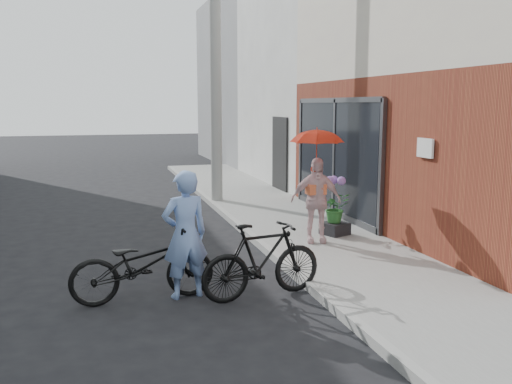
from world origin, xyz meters
name	(u,v)px	position (x,y,z in m)	size (l,w,h in m)	color
ground	(232,283)	(0.00, 0.00, 0.00)	(80.00, 80.00, 0.00)	black
sidewalk	(315,236)	(2.10, 2.00, 0.06)	(2.20, 24.00, 0.12)	gray
curb	(256,240)	(0.94, 2.00, 0.06)	(0.12, 24.00, 0.12)	#9E9E99
plaster_building	(379,73)	(7.20, 9.00, 3.50)	(8.00, 6.00, 7.00)	silver
east_building_far	(302,82)	(7.20, 16.00, 3.50)	(8.00, 8.00, 7.00)	slate
utility_pole	(215,62)	(1.10, 6.00, 3.50)	(0.28, 0.28, 7.00)	#9E9E99
officer	(185,235)	(-0.71, -0.37, 0.83)	(0.61, 0.40, 1.67)	#7A9BDA
bike_left	(143,265)	(-1.25, -0.36, 0.48)	(0.64, 1.82, 0.96)	black
bike_right	(262,260)	(0.24, -0.68, 0.50)	(0.47, 1.67, 1.00)	black
kimono_woman	(316,200)	(1.84, 1.39, 0.86)	(0.86, 0.36, 1.48)	beige
parasol	(317,135)	(1.84, 1.39, 1.98)	(0.87, 0.87, 0.76)	red
planter	(335,228)	(2.40, 1.80, 0.23)	(0.42, 0.42, 0.22)	black
potted_plant	(335,208)	(2.40, 1.80, 0.62)	(0.50, 0.43, 0.56)	#286429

